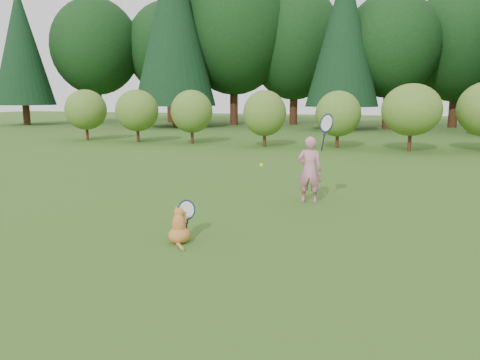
% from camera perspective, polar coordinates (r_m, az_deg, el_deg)
% --- Properties ---
extents(ground, '(100.00, 100.00, 0.00)m').
position_cam_1_polar(ground, '(7.56, -3.41, -6.16)').
color(ground, '#355518').
rests_on(ground, ground).
extents(shrub_row, '(28.00, 3.00, 2.80)m').
position_cam_1_polar(shrub_row, '(19.92, 10.95, 7.88)').
color(shrub_row, '#556C21').
rests_on(shrub_row, ground).
extents(woodland_backdrop, '(48.00, 10.00, 15.00)m').
position_cam_1_polar(woodland_backdrop, '(30.32, 14.18, 20.06)').
color(woodland_backdrop, black).
rests_on(woodland_backdrop, ground).
extents(child, '(0.78, 0.51, 2.00)m').
position_cam_1_polar(child, '(9.47, 8.54, 1.43)').
color(child, '#CE7B91').
rests_on(child, ground).
extents(cat, '(0.48, 0.78, 0.74)m').
position_cam_1_polar(cat, '(6.94, -7.41, -5.32)').
color(cat, '#B85C23').
rests_on(cat, ground).
extents(tennis_ball, '(0.07, 0.07, 0.07)m').
position_cam_1_polar(tennis_ball, '(8.15, 2.62, 1.82)').
color(tennis_ball, '#A9E11A').
rests_on(tennis_ball, ground).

